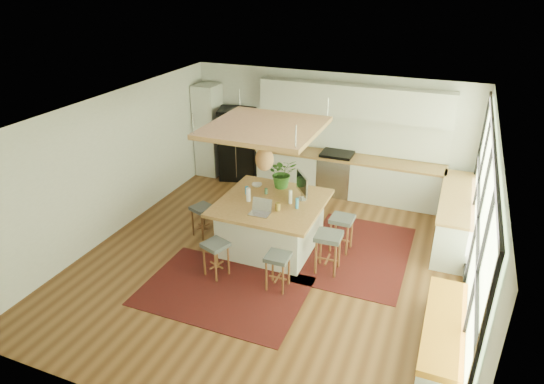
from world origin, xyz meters
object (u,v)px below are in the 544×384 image
at_px(stool_near_right, 278,269).
at_px(laptop, 259,208).
at_px(monitor, 302,186).
at_px(stool_near_left, 216,257).
at_px(stool_right_back, 341,233).
at_px(island, 271,224).
at_px(stool_left_side, 203,219).
at_px(microwave, 273,141).
at_px(stool_right_front, 328,253).
at_px(fridge, 238,142).
at_px(island_plant, 282,176).

distance_m(stool_near_right, laptop, 1.11).
relative_size(laptop, monitor, 0.68).
height_order(stool_near_left, stool_right_back, stool_right_back).
distance_m(island, stool_left_side, 1.38).
height_order(stool_right_back, monitor, monitor).
xyz_separation_m(stool_near_right, microwave, (-1.61, 3.83, 0.73)).
relative_size(stool_right_back, microwave, 1.40).
distance_m(stool_right_back, laptop, 1.67).
bearing_deg(stool_right_back, laptop, -144.41).
xyz_separation_m(island, laptop, (-0.00, -0.54, 0.58)).
xyz_separation_m(stool_right_front, stool_right_back, (0.04, 0.75, 0.00)).
distance_m(fridge, stool_right_back, 4.02).
distance_m(stool_right_front, stool_right_back, 0.75).
bearing_deg(laptop, island_plant, 90.62).
bearing_deg(stool_near_right, monitor, 93.99).
xyz_separation_m(fridge, stool_near_right, (2.55, -3.89, -0.57)).
bearing_deg(stool_right_back, fridge, 143.48).
bearing_deg(island, laptop, -90.21).
relative_size(stool_right_front, stool_right_back, 1.07).
height_order(stool_near_right, laptop, laptop).
bearing_deg(microwave, fridge, 169.30).
bearing_deg(fridge, stool_near_right, -72.58).
bearing_deg(monitor, island, -96.93).
height_order(stool_near_right, stool_right_back, stool_right_back).
xyz_separation_m(stool_near_left, laptop, (0.50, 0.68, 0.70)).
relative_size(stool_near_left, stool_left_side, 1.01).
bearing_deg(fridge, island, -69.95).
xyz_separation_m(stool_right_back, laptop, (-1.24, -0.89, 0.70)).
bearing_deg(stool_right_front, fridge, 135.33).
xyz_separation_m(monitor, island_plant, (-0.52, 0.38, -0.03)).
distance_m(stool_near_right, monitor, 1.68).
xyz_separation_m(laptop, island_plant, (-0.04, 1.19, 0.11)).
relative_size(stool_right_back, monitor, 1.24).
bearing_deg(monitor, laptop, -67.84).
distance_m(fridge, microwave, 0.95).
bearing_deg(stool_near_right, fridge, 123.20).
relative_size(stool_near_left, monitor, 1.15).
distance_m(island, stool_right_front, 1.26).
bearing_deg(stool_left_side, stool_right_back, 10.38).
xyz_separation_m(fridge, island, (1.97, -2.72, -0.46)).
bearing_deg(stool_near_left, stool_near_right, 2.60).
xyz_separation_m(stool_near_left, stool_right_front, (1.70, 0.82, 0.00)).
bearing_deg(microwave, stool_right_back, -52.41).
height_order(island, stool_right_back, island).
bearing_deg(stool_right_back, island_plant, 166.40).
xyz_separation_m(island, microwave, (-1.03, 2.66, 0.62)).
bearing_deg(microwave, monitor, -64.48).
bearing_deg(stool_left_side, fridge, 101.76).
relative_size(fridge, microwave, 3.61).
distance_m(island, stool_right_back, 1.29).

